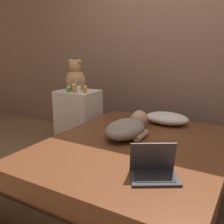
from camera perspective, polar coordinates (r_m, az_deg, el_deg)
The scene contains 12 objects.
ground_plane at distance 2.44m, azimuth 4.96°, elevation -15.93°, with size 12.00×12.00×0.00m, color brown.
wall_back at distance 3.24m, azimuth 14.93°, elevation 15.28°, with size 8.00×0.06×2.60m.
bed at distance 2.34m, azimuth 5.07°, elevation -11.63°, with size 1.51×1.85×0.41m.
nightstand at distance 3.27m, azimuth -7.31°, elevation -1.33°, with size 0.47×0.39×0.69m.
pillow at distance 2.84m, azimuth 11.84°, elevation -1.33°, with size 0.47×0.32×0.12m.
person_lying at distance 2.43m, azimuth 3.61°, elevation -3.30°, with size 0.34×0.66×0.18m.
laptop at distance 1.73m, azimuth 9.06°, elevation -12.26°, with size 0.37×0.33×0.22m.
teddy_bear at distance 3.24m, azimuth -7.95°, elevation 7.65°, with size 0.24×0.24×0.37m.
bottle_white at distance 3.01m, azimuth -7.28°, elevation 4.80°, with size 0.06×0.06×0.08m.
bottle_amber at distance 3.08m, azimuth -8.23°, elevation 5.16°, with size 0.05×0.05×0.10m.
bottle_green at distance 3.11m, azimuth -9.38°, elevation 4.93°, with size 0.05×0.05×0.07m.
bottle_orange at distance 3.02m, azimuth -5.86°, elevation 4.92°, with size 0.04×0.04×0.09m.
Camera 1 is at (0.87, -1.91, 1.24)m, focal length 42.00 mm.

